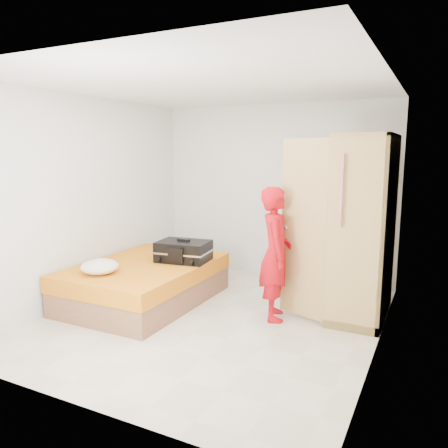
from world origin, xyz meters
The scene contains 7 objects.
room centered at (0.00, 0.00, 1.30)m, with size 4.00×4.02×2.60m.
bed centered at (-1.05, 0.13, 0.25)m, with size 1.42×2.02×0.50m.
wardrobe centered at (1.45, 0.87, 1.00)m, with size 1.15×1.20×2.10m.
person centered at (0.63, 0.35, 0.76)m, with size 0.56×0.37×1.53m, color red.
suitcase centered at (-0.68, 0.48, 0.63)m, with size 0.72×0.58×0.29m.
round_cushion centered at (-1.24, -0.47, 0.58)m, with size 0.44×0.44×0.17m, color white.
pillow centered at (-1.16, 0.98, 0.55)m, with size 0.50×0.26×0.09m, color white.
Camera 1 is at (2.26, -4.23, 1.92)m, focal length 35.00 mm.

